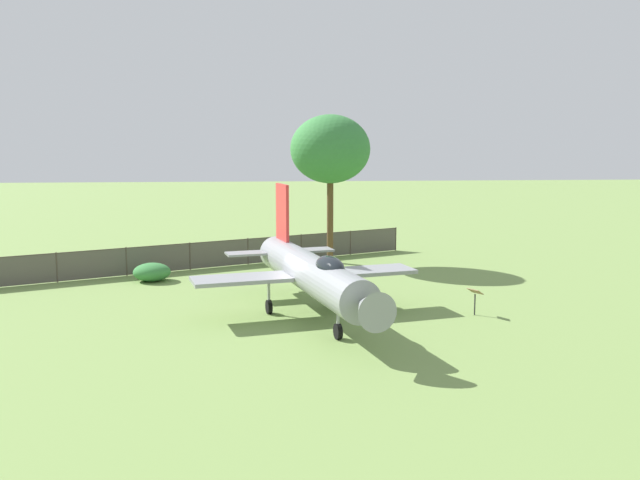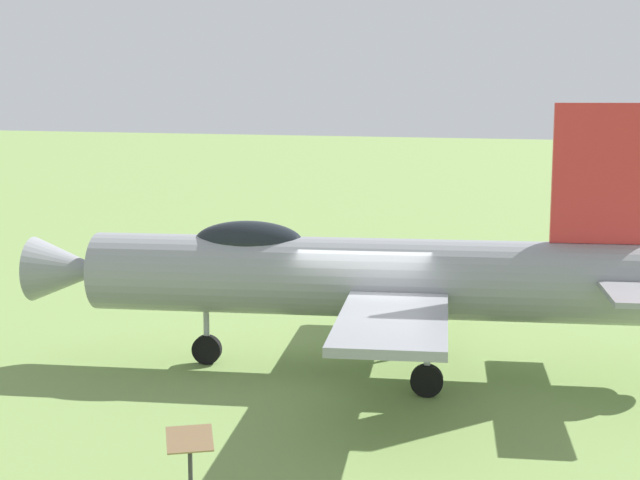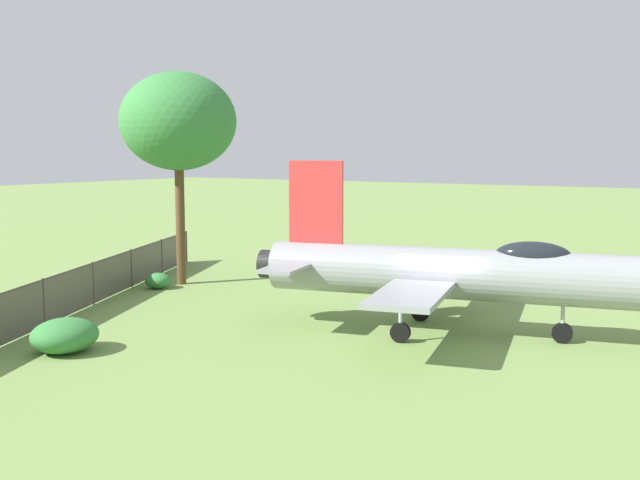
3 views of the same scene
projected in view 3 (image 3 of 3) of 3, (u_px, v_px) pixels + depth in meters
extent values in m
plane|color=#75934C|center=(447.00, 334.00, 23.21)|extent=(200.00, 200.00, 0.00)
cylinder|color=gray|center=(448.00, 273.00, 22.99)|extent=(4.11, 11.31, 1.56)
cylinder|color=black|center=(270.00, 264.00, 24.89)|extent=(1.05, 0.80, 0.94)
ellipsoid|color=black|center=(533.00, 256.00, 22.11)|extent=(1.38, 2.35, 0.84)
cube|color=red|center=(316.00, 202.00, 24.13)|extent=(0.55, 1.78, 2.63)
cube|color=gray|center=(445.00, 266.00, 25.80)|extent=(4.30, 2.70, 0.16)
cube|color=gray|center=(410.00, 295.00, 20.59)|extent=(4.30, 2.70, 0.16)
cube|color=gray|center=(320.00, 254.00, 26.08)|extent=(2.00, 1.48, 0.10)
cube|color=gray|center=(284.00, 269.00, 22.92)|extent=(2.00, 1.48, 0.10)
cylinder|color=#A5A8AD|center=(563.00, 309.00, 22.00)|extent=(0.12, 0.12, 1.43)
cylinder|color=black|center=(562.00, 333.00, 22.08)|extent=(0.31, 0.63, 0.60)
cylinder|color=#A5A8AD|center=(421.00, 291.00, 24.84)|extent=(0.12, 0.12, 1.43)
cylinder|color=black|center=(421.00, 312.00, 24.93)|extent=(0.31, 0.63, 0.60)
cylinder|color=#A5A8AD|center=(401.00, 309.00, 22.06)|extent=(0.12, 0.12, 1.43)
cylinder|color=black|center=(400.00, 332.00, 22.15)|extent=(0.31, 0.63, 0.60)
cylinder|color=brown|center=(180.00, 219.00, 31.61)|extent=(0.39, 0.39, 5.52)
ellipsoid|color=#387F3D|center=(178.00, 121.00, 31.13)|extent=(4.75, 4.85, 4.07)
cylinder|color=#4C4238|center=(186.00, 247.00, 38.13)|extent=(0.08, 0.08, 1.58)
cylinder|color=#4C4238|center=(162.00, 256.00, 34.61)|extent=(0.08, 0.08, 1.58)
cylinder|color=#4C4238|center=(131.00, 268.00, 31.09)|extent=(0.08, 0.08, 1.58)
cylinder|color=#4C4238|center=(93.00, 283.00, 27.57)|extent=(0.08, 0.08, 1.58)
cylinder|color=#4C4238|center=(44.00, 303.00, 24.05)|extent=(0.08, 0.08, 1.58)
cylinder|color=#4C4238|center=(43.00, 280.00, 23.96)|extent=(26.20, 11.73, 0.05)
cube|color=#59544C|center=(44.00, 303.00, 24.05)|extent=(26.19, 11.71, 1.52)
ellipsoid|color=#387F3D|center=(158.00, 281.00, 30.83)|extent=(1.00, 1.08, 0.65)
ellipsoid|color=#387F3D|center=(65.00, 335.00, 21.04)|extent=(1.94, 1.75, 0.96)
cylinder|color=#333333|center=(524.00, 286.00, 28.84)|extent=(0.06, 0.06, 0.90)
cube|color=olive|center=(525.00, 272.00, 28.77)|extent=(0.66, 0.72, 0.25)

